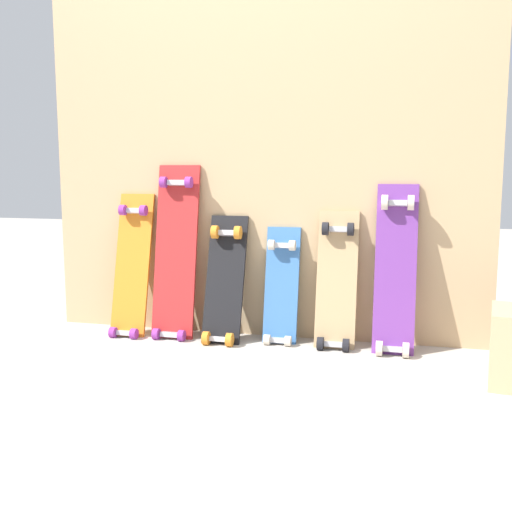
% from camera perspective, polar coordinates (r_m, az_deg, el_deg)
% --- Properties ---
extents(ground_plane, '(12.00, 12.00, 0.00)m').
position_cam_1_polar(ground_plane, '(3.01, 0.32, -7.64)').
color(ground_plane, '#B2AAA0').
extents(plywood_wall_panel, '(2.16, 0.04, 1.86)m').
position_cam_1_polar(plywood_wall_panel, '(2.96, 0.66, 10.34)').
color(plywood_wall_panel, tan).
rests_on(plywood_wall_panel, ground).
extents(skateboard_orange, '(0.18, 0.24, 0.77)m').
position_cam_1_polar(skateboard_orange, '(3.09, -11.56, -1.44)').
color(skateboard_orange, orange).
rests_on(skateboard_orange, ground).
extents(skateboard_red, '(0.21, 0.23, 0.91)m').
position_cam_1_polar(skateboard_red, '(3.00, -7.56, -0.23)').
color(skateboard_red, '#B22626').
rests_on(skateboard_red, ground).
extents(skateboard_black, '(0.18, 0.26, 0.66)m').
position_cam_1_polar(skateboard_black, '(2.92, -3.00, -2.80)').
color(skateboard_black, black).
rests_on(skateboard_black, ground).
extents(skateboard_blue, '(0.16, 0.18, 0.62)m').
position_cam_1_polar(skateboard_blue, '(2.90, 2.36, -3.45)').
color(skateboard_blue, '#386BAD').
rests_on(skateboard_blue, ground).
extents(skateboard_natural, '(0.19, 0.21, 0.69)m').
position_cam_1_polar(skateboard_natural, '(2.84, 7.52, -2.85)').
color(skateboard_natural, tan).
rests_on(skateboard_natural, ground).
extents(skateboard_purple, '(0.18, 0.24, 0.81)m').
position_cam_1_polar(skateboard_purple, '(2.80, 12.89, -1.81)').
color(skateboard_purple, '#6B338C').
rests_on(skateboard_purple, ground).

